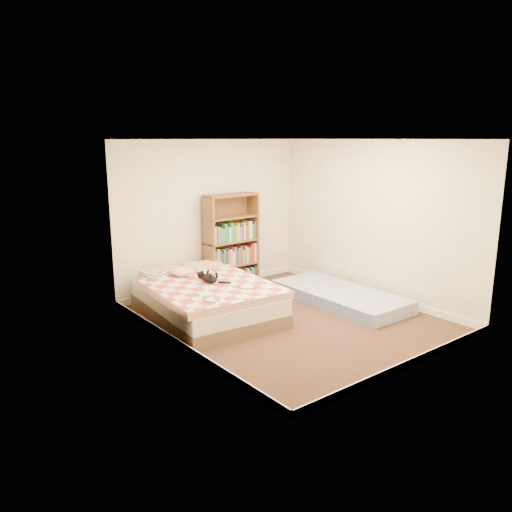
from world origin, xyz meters
TOP-DOWN VIEW (x-y plane):
  - room at (0.00, 0.00)m, footprint 3.51×4.01m
  - bed at (-0.86, 0.85)m, footprint 1.72×2.26m
  - bookshelf at (0.26, 1.80)m, footprint 0.98×0.35m
  - floor_mattress at (1.13, 0.08)m, footprint 1.02×2.22m
  - black_cat at (-0.83, 0.81)m, footprint 0.21×0.58m
  - white_dog at (-0.97, 1.31)m, footprint 0.34×0.36m

SIDE VIEW (x-z plane):
  - floor_mattress at x=1.13m, z-range 0.00..0.20m
  - bed at x=-0.86m, z-range -0.03..0.55m
  - black_cat at x=-0.83m, z-range 0.51..0.64m
  - bookshelf at x=0.26m, z-range -0.23..1.39m
  - white_dog at x=-0.97m, z-range 0.52..0.66m
  - room at x=0.00m, z-range -0.06..2.45m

